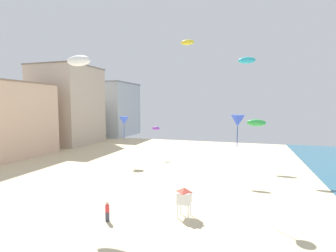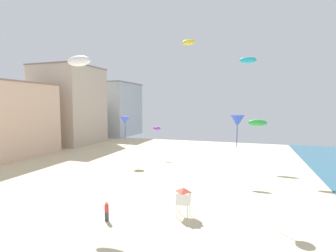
% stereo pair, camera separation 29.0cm
% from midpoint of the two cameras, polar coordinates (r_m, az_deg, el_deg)
% --- Properties ---
extents(boardwalk_hotel_mid, '(13.19, 14.04, 18.94)m').
position_cam_midpoint_polar(boardwalk_hotel_mid, '(67.32, -21.97, 4.39)').
color(boardwalk_hotel_mid, '#C6B29E').
rests_on(boardwalk_hotel_mid, ground).
extents(boardwalk_hotel_far, '(16.47, 15.73, 16.38)m').
position_cam_midpoint_polar(boardwalk_hotel_far, '(82.40, -13.77, 3.72)').
color(boardwalk_hotel_far, '#ADB7C1').
rests_on(boardwalk_hotel_far, ground).
extents(kite_flyer, '(0.34, 0.34, 1.64)m').
position_cam_midpoint_polar(kite_flyer, '(22.30, -14.01, -18.13)').
color(kite_flyer, '#383D4C').
rests_on(kite_flyer, ground).
extents(lifeguard_stand, '(1.10, 1.10, 2.55)m').
position_cam_midpoint_polar(lifeguard_stand, '(22.19, 3.32, -15.56)').
color(lifeguard_stand, white).
rests_on(lifeguard_stand, ground).
extents(kite_green_parafoil, '(2.72, 0.76, 1.06)m').
position_cam_midpoint_polar(kite_green_parafoil, '(39.59, 19.24, 0.69)').
color(kite_green_parafoil, green).
extents(kite_cyan_parafoil, '(2.46, 0.68, 0.96)m').
position_cam_midpoint_polar(kite_cyan_parafoil, '(40.04, 17.27, 14.07)').
color(kite_cyan_parafoil, '#2DB7CC').
extents(kite_blue_delta, '(1.26, 1.26, 2.86)m').
position_cam_midpoint_polar(kite_blue_delta, '(23.06, 15.19, 1.14)').
color(kite_blue_delta, blue).
extents(kite_purple_parafoil, '(1.47, 0.41, 0.57)m').
position_cam_midpoint_polar(kite_purple_parafoil, '(45.07, -2.97, -0.53)').
color(kite_purple_parafoil, purple).
extents(kite_yellow_parafoil, '(2.11, 0.59, 0.82)m').
position_cam_midpoint_polar(kite_yellow_parafoil, '(41.03, 4.23, 18.44)').
color(kite_yellow_parafoil, yellow).
extents(kite_blue_delta_2, '(1.59, 1.59, 3.61)m').
position_cam_midpoint_polar(kite_blue_delta_2, '(41.52, -10.17, 1.21)').
color(kite_blue_delta_2, blue).
extents(kite_white_parafoil, '(2.63, 0.73, 1.02)m').
position_cam_midpoint_polar(kite_white_parafoil, '(26.54, -19.95, 13.76)').
color(kite_white_parafoil, white).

